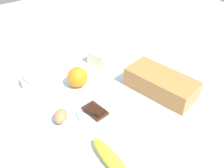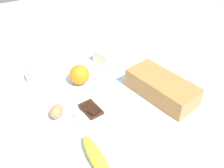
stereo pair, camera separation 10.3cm
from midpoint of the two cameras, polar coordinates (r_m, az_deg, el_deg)
name	(u,v)px [view 1 (the left image)]	position (r m, az deg, el deg)	size (l,w,h in m)	color
ground_plane	(112,94)	(1.06, -2.78, -2.24)	(2.40, 2.40, 0.02)	silver
loaf_pan	(161,83)	(1.04, 7.96, 0.07)	(0.30, 0.19, 0.08)	#B77A3D
flour_bowl	(36,77)	(1.14, -18.76, 1.30)	(0.13, 0.13, 0.06)	white
banana	(111,159)	(0.81, -3.95, -16.27)	(0.19, 0.04, 0.04)	yellow
orange_fruit	(77,77)	(1.07, -10.29, 1.37)	(0.08, 0.08, 0.08)	orange
butter_block	(99,58)	(1.20, -5.33, 5.62)	(0.09, 0.06, 0.06)	#F4EDB2
egg_near_butter	(61,116)	(0.94, -14.28, -6.98)	(0.05, 0.05, 0.06)	#BC7F4D
chocolate_plate	(95,112)	(0.96, -6.82, -6.28)	(0.13, 0.13, 0.03)	white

